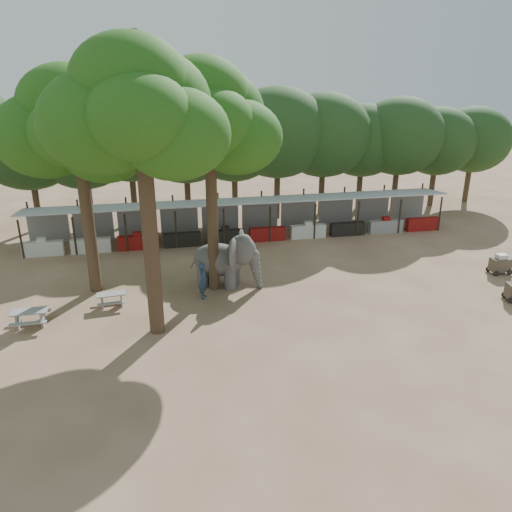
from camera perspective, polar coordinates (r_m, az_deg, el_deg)
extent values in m
plane|color=brown|center=(21.40, 5.41, -9.49)|extent=(100.00, 100.00, 0.00)
cube|color=#A4A8AC|center=(33.17, -1.46, 6.31)|extent=(28.00, 2.99, 0.39)
cylinder|color=#2D2319|center=(32.49, -23.42, 1.88)|extent=(0.12, 0.12, 2.40)
cylinder|color=#2D2319|center=(34.97, -22.67, 3.58)|extent=(0.12, 0.12, 2.80)
cube|color=silver|center=(32.95, -23.16, 0.78)|extent=(2.38, 0.50, 0.90)
cube|color=gray|center=(35.03, -22.60, 2.94)|extent=(2.52, 0.12, 2.00)
cylinder|color=#2D2319|center=(32.01, -18.53, 2.27)|extent=(0.12, 0.12, 2.40)
cylinder|color=#2D2319|center=(34.52, -18.12, 3.96)|extent=(0.12, 0.12, 2.80)
cube|color=silver|center=(32.48, -18.34, 1.15)|extent=(2.38, 0.50, 0.90)
cube|color=gray|center=(34.59, -18.05, 3.31)|extent=(2.52, 0.12, 2.00)
cylinder|color=#2D2319|center=(31.77, -13.52, 2.64)|extent=(0.12, 0.12, 2.40)
cylinder|color=#2D2319|center=(34.30, -13.47, 4.32)|extent=(0.12, 0.12, 2.80)
cube|color=maroon|center=(32.24, -13.41, 1.51)|extent=(2.38, 0.50, 0.90)
cube|color=gray|center=(34.36, -13.42, 3.66)|extent=(2.52, 0.12, 2.00)
cylinder|color=#2D2319|center=(31.78, -8.48, 3.00)|extent=(0.12, 0.12, 2.40)
cylinder|color=#2D2319|center=(34.31, -8.79, 4.66)|extent=(0.12, 0.12, 2.80)
cube|color=black|center=(32.25, -8.44, 1.87)|extent=(2.38, 0.50, 0.90)
cube|color=gray|center=(34.37, -8.75, 3.99)|extent=(2.52, 0.12, 2.00)
cylinder|color=#2D2319|center=(32.03, -3.47, 3.34)|extent=(0.12, 0.12, 2.40)
cylinder|color=#2D2319|center=(34.54, -4.14, 4.96)|extent=(0.12, 0.12, 2.80)
cube|color=black|center=(32.50, -3.51, 2.20)|extent=(2.38, 0.50, 0.90)
cube|color=gray|center=(34.60, -4.11, 4.30)|extent=(2.52, 0.12, 2.00)
cylinder|color=#2D2319|center=(32.52, 1.42, 3.64)|extent=(0.12, 0.12, 2.40)
cylinder|color=#2D2319|center=(35.00, 0.42, 5.22)|extent=(0.12, 0.12, 2.80)
cube|color=maroon|center=(32.98, 1.31, 2.52)|extent=(2.38, 0.50, 0.90)
cube|color=gray|center=(35.06, 0.44, 4.57)|extent=(2.52, 0.12, 2.00)
cylinder|color=#2D2319|center=(33.24, 6.14, 3.90)|extent=(0.12, 0.12, 2.40)
cylinder|color=#2D2319|center=(35.67, 4.85, 5.44)|extent=(0.12, 0.12, 2.80)
cube|color=silver|center=(33.69, 5.96, 2.80)|extent=(2.38, 0.50, 0.90)
cube|color=gray|center=(35.73, 4.85, 4.80)|extent=(2.52, 0.12, 2.00)
cylinder|color=#2D2319|center=(34.18, 10.63, 4.13)|extent=(0.12, 0.12, 2.40)
cylinder|color=#2D2319|center=(36.54, 9.09, 5.63)|extent=(0.12, 0.12, 2.80)
cube|color=black|center=(34.62, 10.40, 3.06)|extent=(2.38, 0.50, 0.90)
cube|color=gray|center=(36.60, 9.08, 5.00)|extent=(2.52, 0.12, 2.00)
cylinder|color=#2D2319|center=(35.31, 14.86, 4.32)|extent=(0.12, 0.12, 2.40)
cylinder|color=#2D2319|center=(37.61, 13.11, 5.77)|extent=(0.12, 0.12, 2.80)
cube|color=gray|center=(35.74, 14.58, 3.28)|extent=(2.38, 0.50, 0.90)
cube|color=gray|center=(37.66, 13.09, 5.17)|extent=(2.52, 0.12, 2.00)
cylinder|color=#2D2319|center=(36.63, 18.81, 4.48)|extent=(0.12, 0.12, 2.40)
cylinder|color=#2D2319|center=(38.84, 16.89, 5.88)|extent=(0.12, 0.12, 2.80)
cube|color=maroon|center=(37.04, 18.49, 3.48)|extent=(2.38, 0.50, 0.90)
cube|color=gray|center=(38.90, 16.87, 5.30)|extent=(2.52, 0.12, 2.00)
cylinder|color=#332316|center=(25.60, -18.87, 5.72)|extent=(0.60, 0.60, 9.20)
cone|color=#332316|center=(24.91, -20.13, 15.98)|extent=(0.57, 0.57, 2.88)
ellipsoid|color=#174A0E|center=(25.54, -22.83, 12.60)|extent=(4.80, 4.80, 3.94)
ellipsoid|color=#174A0E|center=(24.35, -16.95, 12.02)|extent=(4.20, 4.20, 3.44)
ellipsoid|color=#174A0E|center=(26.03, -19.15, 14.51)|extent=(5.20, 5.20, 4.26)
ellipsoid|color=#174A0E|center=(23.71, -20.21, 13.16)|extent=(3.80, 3.80, 3.12)
ellipsoid|color=#174A0E|center=(25.14, -20.77, 15.98)|extent=(4.40, 4.40, 3.61)
cylinder|color=#332316|center=(20.40, -12.18, 4.50)|extent=(0.64, 0.64, 10.40)
cone|color=#332316|center=(19.64, -13.38, 19.23)|extent=(0.61, 0.61, 3.25)
ellipsoid|color=#174A0E|center=(20.10, -17.10, 14.44)|extent=(4.80, 4.80, 3.94)
ellipsoid|color=#174A0E|center=(19.19, -9.24, 13.60)|extent=(4.20, 4.20, 3.44)
ellipsoid|color=#174A0E|center=(20.78, -12.53, 16.68)|extent=(5.20, 5.20, 4.26)
ellipsoid|color=#174A0E|center=(18.41, -13.11, 15.25)|extent=(3.80, 3.80, 3.12)
ellipsoid|color=#174A0E|center=(19.85, -14.24, 18.70)|extent=(4.40, 4.40, 3.61)
cylinder|color=#332316|center=(24.51, -5.09, 6.61)|extent=(0.56, 0.56, 9.60)
cone|color=#332316|center=(23.81, -5.47, 17.89)|extent=(0.53, 0.53, 3.00)
ellipsoid|color=#174A0E|center=(24.11, -8.85, 14.34)|extent=(4.80, 4.80, 3.94)
ellipsoid|color=#174A0E|center=(23.55, -2.16, 13.44)|extent=(4.20, 4.20, 3.44)
ellipsoid|color=#174A0E|center=(24.98, -5.23, 16.09)|extent=(5.20, 5.20, 4.26)
ellipsoid|color=#174A0E|center=(22.61, -4.98, 14.86)|extent=(3.80, 3.80, 3.12)
ellipsoid|color=#174A0E|center=(23.98, -6.27, 17.78)|extent=(4.40, 4.40, 3.61)
cylinder|color=#332316|center=(38.46, -22.93, 5.72)|extent=(0.44, 0.44, 3.74)
ellipsoid|color=#153312|center=(37.79, -23.71, 11.07)|extent=(6.46, 5.95, 5.61)
cylinder|color=#332316|center=(37.94, -17.98, 6.16)|extent=(0.44, 0.44, 3.74)
ellipsoid|color=#153312|center=(37.25, -18.61, 11.60)|extent=(6.46, 5.95, 5.61)
cylinder|color=#332316|center=(37.70, -12.93, 6.56)|extent=(0.44, 0.44, 3.74)
ellipsoid|color=#153312|center=(37.02, -13.38, 12.05)|extent=(6.46, 5.95, 5.61)
cylinder|color=#332316|center=(37.76, -7.84, 6.92)|extent=(0.44, 0.44, 3.74)
ellipsoid|color=#153312|center=(37.08, -8.12, 12.41)|extent=(6.46, 5.95, 5.61)
cylinder|color=#332316|center=(38.11, -2.81, 7.21)|extent=(0.44, 0.44, 3.74)
ellipsoid|color=#153312|center=(37.43, -2.90, 12.66)|extent=(6.46, 5.95, 5.61)
cylinder|color=#332316|center=(38.75, 2.11, 7.45)|extent=(0.44, 0.44, 3.74)
ellipsoid|color=#153312|center=(38.08, 2.18, 12.81)|extent=(6.46, 5.95, 5.61)
cylinder|color=#332316|center=(39.66, 6.84, 7.62)|extent=(0.44, 0.44, 3.74)
ellipsoid|color=#153312|center=(39.00, 7.07, 12.86)|extent=(6.46, 5.95, 5.61)
cylinder|color=#332316|center=(40.82, 11.33, 7.74)|extent=(0.44, 0.44, 3.74)
ellipsoid|color=#153312|center=(40.18, 11.70, 12.82)|extent=(6.46, 5.95, 5.61)
cylinder|color=#332316|center=(42.21, 15.55, 7.81)|extent=(0.44, 0.44, 3.74)
ellipsoid|color=#153312|center=(41.60, 16.03, 12.71)|extent=(6.46, 5.95, 5.61)
cylinder|color=#332316|center=(43.81, 19.48, 7.84)|extent=(0.44, 0.44, 3.74)
ellipsoid|color=#153312|center=(43.22, 20.06, 12.55)|extent=(6.46, 5.95, 5.61)
cylinder|color=#332316|center=(45.60, 23.12, 7.83)|extent=(0.44, 0.44, 3.74)
ellipsoid|color=#153312|center=(45.04, 23.78, 12.35)|extent=(6.46, 5.95, 5.61)
ellipsoid|color=#454242|center=(26.00, -4.33, -0.40)|extent=(3.08, 2.53, 1.73)
cylinder|color=#454242|center=(26.10, -6.10, -1.97)|extent=(0.82, 0.82, 1.45)
cylinder|color=#454242|center=(26.82, -5.54, -1.31)|extent=(0.82, 0.82, 1.45)
cylinder|color=#454242|center=(25.69, -2.98, -2.26)|extent=(0.82, 0.82, 1.45)
cylinder|color=#454242|center=(26.42, -2.51, -1.58)|extent=(0.82, 0.82, 1.45)
ellipsoid|color=#454242|center=(25.46, -1.63, 0.67)|extent=(1.84, 1.70, 1.60)
ellipsoid|color=#454242|center=(24.79, -2.63, 0.20)|extent=(0.77, 1.30, 1.64)
ellipsoid|color=#454242|center=(26.21, -1.73, 1.36)|extent=(0.77, 1.30, 1.64)
cone|color=#454242|center=(25.69, 0.08, -1.79)|extent=(0.87, 0.87, 1.81)
imported|color=#26384C|center=(24.69, -6.06, -2.80)|extent=(0.63, 0.78, 1.87)
cube|color=gray|center=(24.14, -24.49, -5.77)|extent=(1.54, 0.74, 0.06)
cube|color=gray|center=(24.42, -25.53, -6.63)|extent=(0.11, 0.61, 0.71)
cube|color=gray|center=(24.19, -23.18, -6.50)|extent=(0.11, 0.61, 0.71)
cube|color=gray|center=(23.78, -24.63, -7.01)|extent=(1.53, 0.28, 0.05)
cube|color=gray|center=(24.76, -24.16, -5.84)|extent=(1.53, 0.28, 0.05)
cube|color=gray|center=(24.82, -16.23, -4.18)|extent=(1.37, 0.73, 0.05)
cube|color=gray|center=(24.96, -17.17, -4.97)|extent=(0.14, 0.53, 0.62)
cube|color=gray|center=(24.95, -15.15, -4.76)|extent=(0.14, 0.53, 0.62)
cube|color=gray|center=(24.49, -16.14, -5.21)|extent=(1.34, 0.34, 0.04)
cube|color=gray|center=(25.37, -16.20, -4.28)|extent=(1.34, 0.34, 0.04)
cylinder|color=black|center=(27.26, 27.12, -4.55)|extent=(0.32, 0.13, 0.31)
cylinder|color=black|center=(27.82, 26.53, -3.96)|extent=(0.32, 0.13, 0.31)
cube|color=#3D342A|center=(30.77, 26.13, -0.88)|extent=(1.05, 0.63, 0.74)
cylinder|color=black|center=(30.40, 25.77, -1.82)|extent=(0.32, 0.06, 0.32)
cylinder|color=black|center=(30.90, 27.02, -1.68)|extent=(0.32, 0.06, 0.32)
cylinder|color=black|center=(30.90, 25.02, -1.35)|extent=(0.32, 0.06, 0.32)
cylinder|color=black|center=(31.40, 26.27, -1.22)|extent=(0.32, 0.06, 0.32)
cube|color=silver|center=(30.62, 26.26, -0.06)|extent=(0.53, 0.42, 0.26)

